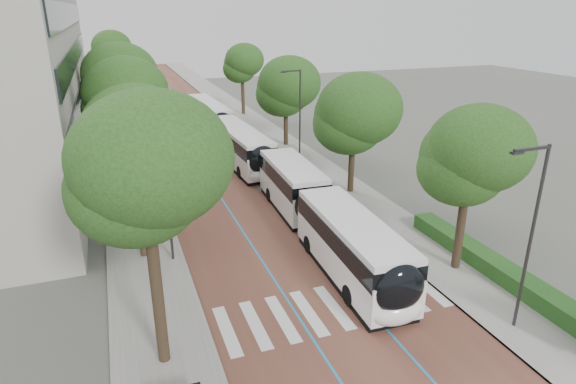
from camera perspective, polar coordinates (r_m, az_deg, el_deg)
name	(u,v)px	position (r m, az deg, el deg)	size (l,w,h in m)	color
ground	(339,321)	(21.93, 6.12, -14.92)	(160.00, 160.00, 0.00)	#51544C
road	(189,126)	(57.83, -11.67, 7.70)	(11.00, 140.00, 0.02)	brown
sidewalk_left	(121,131)	(57.23, -19.13, 6.89)	(4.00, 140.00, 0.12)	gray
sidewalk_right	(251,121)	(59.35, -4.45, 8.44)	(4.00, 140.00, 0.12)	gray
kerb_left	(139,129)	(57.29, -17.23, 7.12)	(0.20, 140.00, 0.14)	gray
kerb_right	(235,122)	(58.88, -6.24, 8.28)	(0.20, 140.00, 0.14)	gray
zebra_crossing	(334,307)	(22.72, 5.45, -13.40)	(10.55, 3.60, 0.01)	silver
lane_line_left	(175,127)	(57.62, -13.25, 7.54)	(0.12, 126.00, 0.01)	teal
lane_line_right	(203,125)	(58.08, -10.10, 7.87)	(0.12, 126.00, 0.01)	teal
hedge	(505,273)	(26.47, 24.38, -8.78)	(1.20, 14.00, 0.80)	#194919
streetlight_near	(530,226)	(21.16, 26.75, -3.61)	(1.82, 0.20, 8.00)	#2E2E30
streetlight_far	(298,109)	(41.38, 1.20, 9.78)	(1.82, 0.20, 8.00)	#2E2E30
lamp_post_left	(167,190)	(25.41, -14.20, 0.28)	(0.14, 0.14, 8.00)	#2E2E30
trees_left	(119,87)	(40.88, -19.43, 11.63)	(6.28, 60.30, 9.91)	black
trees_right	(313,98)	(41.03, 2.97, 11.02)	(6.03, 46.93, 8.31)	black
lead_bus	(323,218)	(27.51, 4.22, -3.11)	(3.29, 18.49, 3.20)	black
bus_queued_0	(241,147)	(41.74, -5.57, 5.28)	(3.07, 12.50, 3.20)	white
bus_queued_1	(209,117)	(54.42, -9.34, 8.78)	(3.07, 12.50, 3.20)	white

